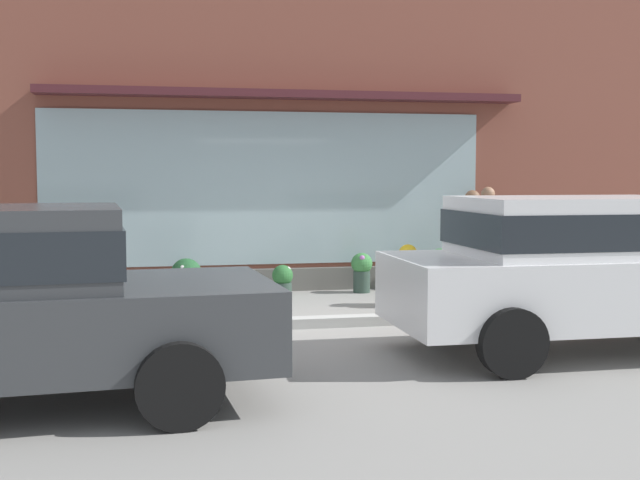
{
  "coord_description": "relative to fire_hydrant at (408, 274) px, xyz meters",
  "views": [
    {
      "loc": [
        -2.1,
        -9.86,
        1.85
      ],
      "look_at": [
        0.18,
        1.2,
        0.95
      ],
      "focal_mm": 45.94,
      "sensor_mm": 36.0,
      "label": 1
    }
  ],
  "objects": [
    {
      "name": "ground_plane",
      "position": [
        -1.45,
        -1.19,
        -0.44
      ],
      "size": [
        60.0,
        60.0,
        0.0
      ],
      "primitive_type": "plane",
      "color": "gray"
    },
    {
      "name": "curb_strip",
      "position": [
        -1.45,
        -1.39,
        -0.38
      ],
      "size": [
        14.0,
        0.24,
        0.12
      ],
      "primitive_type": "cube",
      "color": "#B2B2AD",
      "rests_on": "ground_plane"
    },
    {
      "name": "storefront",
      "position": [
        -1.45,
        2.0,
        2.08
      ],
      "size": [
        14.0,
        0.81,
        5.16
      ],
      "color": "brown",
      "rests_on": "ground_plane"
    },
    {
      "name": "fire_hydrant",
      "position": [
        0.0,
        0.0,
        0.0
      ],
      "size": [
        0.41,
        0.38,
        0.87
      ],
      "color": "gold",
      "rests_on": "ground_plane"
    },
    {
      "name": "pedestrian_with_handbag",
      "position": [
        0.86,
        -0.27,
        0.51
      ],
      "size": [
        0.32,
        0.66,
        1.64
      ],
      "rotation": [
        0.0,
        0.0,
        5.06
      ],
      "color": "#475675",
      "rests_on": "ground_plane"
    },
    {
      "name": "pedestrian_passerby",
      "position": [
        1.78,
        1.37,
        0.53
      ],
      "size": [
        0.39,
        0.35,
        1.66
      ],
      "rotation": [
        0.0,
        0.0,
        3.85
      ],
      "color": "#9E9384",
      "rests_on": "ground_plane"
    },
    {
      "name": "parked_car_white",
      "position": [
        0.87,
        -3.33,
        0.47
      ],
      "size": [
        4.25,
        1.96,
        1.62
      ],
      "rotation": [
        0.0,
        0.0,
        0.0
      ],
      "color": "white",
      "rests_on": "ground_plane"
    },
    {
      "name": "potted_plant_low_front",
      "position": [
        2.61,
        0.91,
        -0.09
      ],
      "size": [
        0.45,
        0.45,
        0.64
      ],
      "color": "#9E6042",
      "rests_on": "ground_plane"
    },
    {
      "name": "potted_plant_window_center",
      "position": [
        0.84,
        0.95,
        -0.04
      ],
      "size": [
        0.45,
        0.45,
        0.71
      ],
      "color": "#4C4C51",
      "rests_on": "ground_plane"
    },
    {
      "name": "potted_plant_by_entrance",
      "position": [
        -0.33,
        1.34,
        -0.09
      ],
      "size": [
        0.34,
        0.34,
        0.63
      ],
      "color": "#33473D",
      "rests_on": "ground_plane"
    },
    {
      "name": "potted_plant_doorstep",
      "position": [
        -3.07,
        0.98,
        -0.12
      ],
      "size": [
        0.46,
        0.46,
        0.63
      ],
      "color": "#4C4C51",
      "rests_on": "ground_plane"
    },
    {
      "name": "potted_plant_window_right",
      "position": [
        -1.61,
        1.19,
        -0.19
      ],
      "size": [
        0.32,
        0.32,
        0.48
      ],
      "color": "#33473D",
      "rests_on": "ground_plane"
    }
  ]
}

